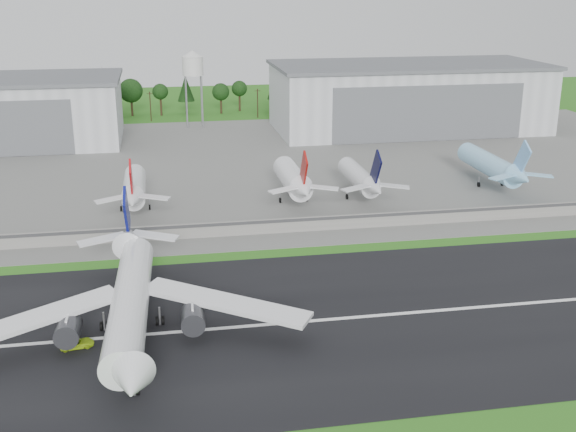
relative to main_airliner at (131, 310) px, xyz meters
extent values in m
plane|color=#236918|center=(25.08, -9.56, -4.89)|extent=(600.00, 600.00, 0.00)
cube|color=black|center=(25.08, 0.44, -4.84)|extent=(320.00, 60.00, 0.10)
cube|color=white|center=(25.08, 0.44, -4.78)|extent=(220.00, 1.00, 0.02)
cube|color=slate|center=(25.08, 110.44, -4.84)|extent=(320.00, 150.00, 0.10)
cube|color=gray|center=(25.08, 45.44, -3.14)|extent=(240.00, 0.50, 3.50)
cube|color=#38383A|center=(25.08, 45.14, -1.89)|extent=(240.00, 0.12, 0.70)
cube|color=silver|center=(100.08, 155.44, 7.11)|extent=(100.00, 45.00, 24.00)
cube|color=#595B60|center=(100.08, 155.44, 19.71)|extent=(102.00, 47.00, 1.20)
cube|color=#595B60|center=(100.08, 132.79, 5.19)|extent=(70.00, 0.30, 19.68)
cylinder|color=#99999E|center=(17.08, 172.44, 5.11)|extent=(0.50, 0.50, 20.00)
cylinder|color=#99999E|center=(23.08, 178.44, 5.11)|extent=(0.50, 0.50, 20.00)
cylinder|color=silver|center=(20.08, 175.44, 18.61)|extent=(8.00, 8.00, 7.00)
cone|color=silver|center=(20.08, 175.44, 23.31)|extent=(8.40, 8.40, 2.40)
cylinder|color=white|center=(-0.01, 0.44, 1.31)|extent=(7.35, 44.18, 5.80)
cone|color=white|center=(0.87, -24.55, 1.31)|extent=(6.01, 6.20, 5.80)
cone|color=white|center=(-0.95, 26.92, 2.51)|extent=(5.82, 9.19, 5.51)
cube|color=navy|center=(-0.93, 26.42, 7.81)|extent=(0.84, 9.55, 11.13)
cube|color=white|center=(15.05, -1.03, 0.51)|extent=(26.98, 18.76, 2.65)
cylinder|color=#333338|center=(9.60, -2.73, -1.09)|extent=(3.99, 5.63, 3.80)
cube|color=white|center=(4.06, 26.60, 2.91)|extent=(9.55, 6.09, 0.98)
cube|color=white|center=(-14.93, -2.09, 0.51)|extent=(27.56, 17.20, 2.65)
cylinder|color=#333338|center=(-9.38, -3.40, -1.09)|extent=(3.99, 5.63, 3.80)
cube|color=white|center=(-5.93, 26.24, 2.91)|extent=(9.54, 5.55, 0.98)
cube|color=#99999E|center=(0.13, -3.56, -3.19)|extent=(11.05, 30.33, 3.20)
cylinder|color=black|center=(-4.62, 3.28, -4.04)|extent=(0.45, 1.51, 1.50)
imported|color=#BAE51A|center=(-8.50, -2.04, -4.07)|extent=(5.52, 3.17, 1.45)
cylinder|color=white|center=(-0.89, 70.44, 0.89)|extent=(5.56, 24.00, 5.56)
cone|color=white|center=(-0.89, 54.94, 1.89)|extent=(5.29, 7.00, 5.29)
cube|color=#B10D13|center=(-0.89, 55.44, 6.69)|extent=(0.45, 8.59, 10.02)
cylinder|color=#99999E|center=(-4.39, 68.44, -3.39)|extent=(0.32, 0.32, 3.00)
cylinder|color=#99999E|center=(2.61, 68.44, -3.39)|extent=(0.32, 0.32, 3.00)
cylinder|color=black|center=(-4.39, 68.44, -4.09)|extent=(0.40, 1.40, 1.40)
cylinder|color=white|center=(39.27, 70.44, 1.14)|extent=(6.06, 24.00, 6.06)
cone|color=white|center=(39.27, 54.94, 2.14)|extent=(5.76, 7.00, 5.76)
cube|color=#970F0B|center=(39.27, 55.44, 6.94)|extent=(0.45, 8.59, 10.02)
cylinder|color=#99999E|center=(35.77, 68.44, -3.39)|extent=(0.32, 0.32, 3.00)
cylinder|color=#99999E|center=(42.77, 68.44, -3.39)|extent=(0.32, 0.32, 3.00)
cylinder|color=black|center=(35.77, 68.44, -4.09)|extent=(0.40, 1.40, 1.40)
cylinder|color=silver|center=(57.07, 70.44, 0.64)|extent=(5.06, 24.00, 5.06)
cone|color=silver|center=(57.07, 54.94, 1.64)|extent=(4.81, 7.00, 4.81)
cube|color=black|center=(57.07, 55.44, 6.44)|extent=(0.45, 8.59, 10.02)
cylinder|color=#99999E|center=(53.57, 68.44, -3.39)|extent=(0.32, 0.32, 3.00)
cylinder|color=#99999E|center=(60.57, 68.44, -3.39)|extent=(0.32, 0.32, 3.00)
cylinder|color=black|center=(53.57, 68.44, -4.09)|extent=(0.40, 1.40, 1.40)
cylinder|color=#92D4FC|center=(96.15, 75.44, 1.06)|extent=(5.91, 30.00, 5.91)
cone|color=#92D4FC|center=(96.15, 56.94, 2.06)|extent=(5.62, 7.00, 5.62)
cube|color=#7CBCFF|center=(96.15, 57.44, 6.86)|extent=(0.45, 8.59, 10.02)
cylinder|color=#99999E|center=(92.65, 73.44, -3.39)|extent=(0.32, 0.32, 3.00)
cylinder|color=#99999E|center=(99.65, 73.44, -3.39)|extent=(0.32, 0.32, 3.00)
cylinder|color=black|center=(92.65, 73.44, -4.09)|extent=(0.40, 1.40, 1.40)
camera|label=1|loc=(5.98, -107.11, 49.83)|focal=45.00mm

